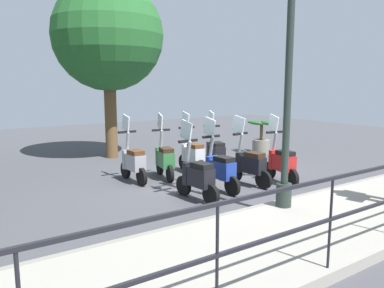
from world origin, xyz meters
The scene contains 13 objects.
ground_plane centered at (0.00, 0.00, 0.00)m, with size 28.00×28.00×0.00m, color #424247.
promenade_walkway centered at (-3.15, 0.00, 0.07)m, with size 2.20×20.00×0.15m.
lamp_post_near centered at (-2.40, 0.36, 2.20)m, with size 0.26×0.90×4.60m.
tree_distant centered at (4.09, 0.84, 3.61)m, with size 3.24×3.24×5.25m.
potted_palm centered at (2.02, -3.43, 0.45)m, with size 1.06×0.66×1.05m.
scooter_near_0 centered at (-0.89, -1.20, 0.48)m, with size 1.22×0.48×1.54m.
scooter_near_1 centered at (-0.66, -0.45, 0.48)m, with size 1.23×0.44×1.54m.
scooter_near_2 centered at (-0.66, 0.40, 0.48)m, with size 1.23×0.44×1.54m.
scooter_near_3 centered at (-0.91, 1.13, 0.48)m, with size 1.23×0.44×1.54m.
scooter_far_0 centered at (0.94, -0.73, 0.48)m, with size 1.20×0.54×1.54m.
scooter_far_1 centered at (1.03, -0.06, 0.48)m, with size 1.23×0.44×1.54m.
scooter_far_2 centered at (0.93, 0.79, 0.48)m, with size 1.22×0.50×1.54m.
scooter_far_3 centered at (1.04, 1.55, 0.48)m, with size 1.23×0.44×1.54m.
Camera 1 is at (-6.64, 5.11, 2.22)m, focal length 35.00 mm.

